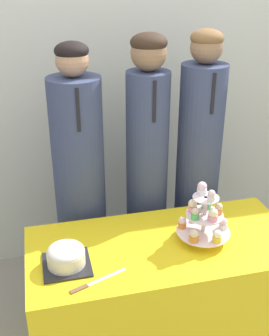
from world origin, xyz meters
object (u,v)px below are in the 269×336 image
Objects in this scene: round_cake at (66,256)px; student_2 at (197,174)px; cupcake_stand at (204,217)px; student_0 at (80,192)px; student_1 at (147,177)px; cake_knife at (89,285)px.

round_cake is 1.02m from student_2.
cupcake_stand is 0.56m from student_2.
cupcake_stand is 0.19× the size of student_0.
student_1 is at bearing 47.17° from round_cake.
student_2 is at bearing -0.00° from student_0.
round_cake is at bearing -103.34° from student_0.
student_0 reaches higher than round_cake.
student_0 reaches higher than cupcake_stand.
student_0 is 0.98× the size of student_1.
student_1 reaches higher than cake_knife.
student_0 is 0.40m from student_1.
cupcake_stand reaches higher than round_cake.
cake_knife is 0.16× the size of student_0.
cake_knife is at bearing -62.27° from round_cake.
round_cake is 0.68m from cupcake_stand.
student_1 is (-0.14, 0.53, -0.03)m from cupcake_stand.
student_2 is (0.18, 0.53, -0.04)m from cupcake_stand.
student_2 is (0.71, -0.00, 0.03)m from student_0.
student_2 is (0.32, 0.00, -0.02)m from student_1.
cupcake_stand is 0.18× the size of student_2.
cake_knife is at bearing -94.34° from student_0.
cake_knife is at bearing -121.80° from student_1.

